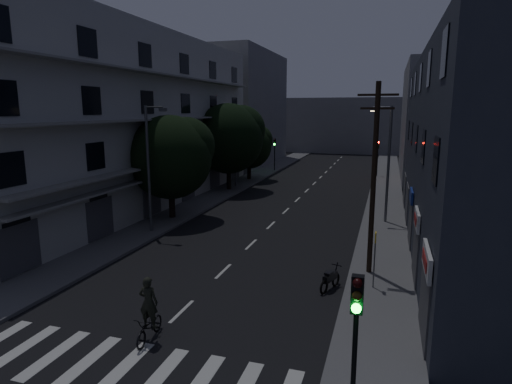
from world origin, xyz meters
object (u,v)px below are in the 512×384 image
Objects in this scene: traffic_signal_near at (356,324)px; motorcycle at (330,280)px; bus_stop_sign at (375,250)px; cyclist at (149,319)px; utility_pole at (374,176)px.

traffic_signal_near reaches higher than motorcycle.
motorcycle is (-1.84, -0.43, -1.45)m from bus_stop_sign.
traffic_signal_near is 7.92m from cyclist.
utility_pole is at bearing 98.15° from bus_stop_sign.
motorcycle is 0.72× the size of cyclist.
traffic_signal_near is 0.46× the size of utility_pole.
traffic_signal_near is 9.41m from motorcycle.
motorcycle is at bearing 44.29° from cyclist.
traffic_signal_near is 1.76× the size of cyclist.
cyclist is at bearing 159.12° from traffic_signal_near.
utility_pole is 3.87× the size of cyclist.
bus_stop_sign is 1.08× the size of cyclist.
utility_pole is 3.52m from bus_stop_sign.
utility_pole is 5.40× the size of motorcycle.
bus_stop_sign reaches higher than cyclist.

